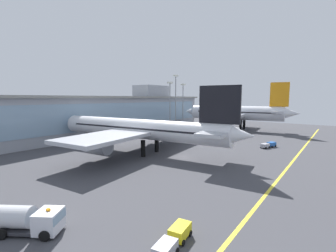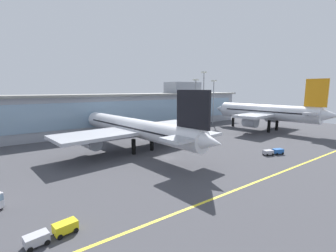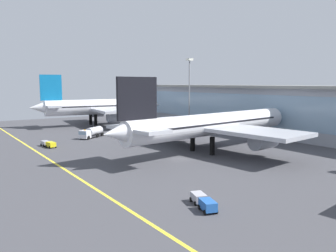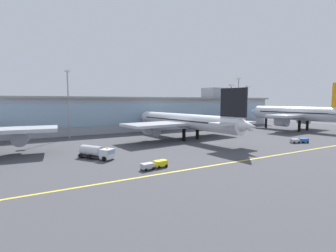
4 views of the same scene
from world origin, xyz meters
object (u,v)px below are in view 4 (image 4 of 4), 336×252
apron_light_mast_east (68,94)px  apron_light_mast_centre (231,99)px  airliner_far_right (297,114)px  apron_light_mast_west (247,99)px  service_truck_far (155,165)px  fuel_tanker_truck (97,152)px  baggage_tug_near (300,140)px  airliner_near_right (184,121)px  apron_light_mast_far_east (238,95)px

apron_light_mast_east → apron_light_mast_centre: bearing=-0.8°
airliner_far_right → apron_light_mast_west: bearing=3.1°
apron_light_mast_centre → service_truck_far: bearing=-143.6°
fuel_tanker_truck → baggage_tug_near: (60.49, -9.85, -0.72)m
fuel_tanker_truck → apron_light_mast_west: size_ratio=0.43×
airliner_near_right → apron_light_mast_far_east: (45.64, 20.30, 9.83)m
airliner_near_right → fuel_tanker_truck: airliner_near_right is taller
airliner_near_right → apron_light_mast_far_east: 50.91m
airliner_far_right → apron_light_mast_centre: apron_light_mast_centre is taller
airliner_near_right → fuel_tanker_truck: 37.64m
airliner_near_right → apron_light_mast_far_east: apron_light_mast_far_east is taller
apron_light_mast_centre → baggage_tug_near: bearing=-106.7°
apron_light_mast_west → apron_light_mast_east: 87.33m
airliner_near_right → baggage_tug_near: size_ratio=9.90×
baggage_tug_near → fuel_tanker_truck: bearing=-170.7°
airliner_near_right → fuel_tanker_truck: (-34.02, -15.45, -4.56)m
airliner_near_right → apron_light_mast_centre: 44.94m
service_truck_far → apron_light_mast_centre: bearing=27.7°
apron_light_mast_west → service_truck_far: bearing=-147.5°
airliner_near_right → apron_light_mast_east: size_ratio=2.42×
airliner_near_right → service_truck_far: 40.02m
apron_light_mast_east → service_truck_far: bearing=-80.9°
apron_light_mast_centre → apron_light_mast_far_east: (5.83, 1.02, 1.91)m
apron_light_mast_east → apron_light_mast_far_east: apron_light_mast_far_east is taller
airliner_near_right → apron_light_mast_centre: apron_light_mast_centre is taller
fuel_tanker_truck → apron_light_mast_centre: size_ratio=0.42×
service_truck_far → apron_light_mast_west: apron_light_mast_west is taller
airliner_near_right → apron_light_mast_far_east: size_ratio=2.34×
airliner_near_right → apron_light_mast_west: 57.42m
airliner_near_right → airliner_far_right: bearing=-100.2°
apron_light_mast_centre → apron_light_mast_east: 74.28m
baggage_tug_near → apron_light_mast_east: (-60.92, 45.62, 14.70)m
fuel_tanker_truck → apron_light_mast_centre: bearing=82.0°
fuel_tanker_truck → apron_light_mast_east: bearing=147.5°
apron_light_mast_centre → apron_light_mast_east: (-74.26, 1.04, 1.51)m
apron_light_mast_west → apron_light_mast_far_east: size_ratio=0.85×
apron_light_mast_west → apron_light_mast_far_east: apron_light_mast_far_east is taller
baggage_tug_near → airliner_far_right: bearing=53.2°
apron_light_mast_far_east → airliner_far_right: bearing=-64.4°
baggage_tug_near → apron_light_mast_centre: apron_light_mast_centre is taller
apron_light_mast_west → apron_light_mast_centre: (-13.05, -1.72, 0.08)m
airliner_far_right → apron_light_mast_far_east: size_ratio=2.02×
apron_light_mast_centre → apron_light_mast_west: bearing=7.5°
fuel_tanker_truck → apron_light_mast_west: 95.03m
apron_light_mast_far_east → apron_light_mast_west: bearing=5.5°
airliner_far_right → apron_light_mast_centre: size_ratio=2.35×
airliner_far_right → fuel_tanker_truck: size_ratio=5.55×
baggage_tug_near → airliner_near_right: bearing=154.8°
airliner_near_right → airliner_far_right: airliner_far_right is taller
airliner_far_right → baggage_tug_near: size_ratio=8.53×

